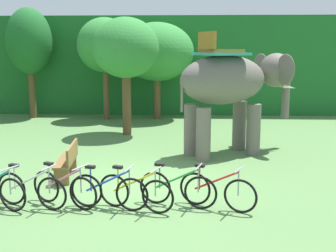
# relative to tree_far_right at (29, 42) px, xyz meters

# --- Properties ---
(ground_plane) EXTENTS (80.00, 80.00, 0.00)m
(ground_plane) POSITION_rel_tree_far_right_xyz_m (6.13, -10.04, -3.60)
(ground_plane) COLOR #567F47
(foliage_hedge) EXTENTS (36.00, 6.00, 4.89)m
(foliage_hedge) POSITION_rel_tree_far_right_xyz_m (6.13, 4.10, -1.15)
(foliage_hedge) COLOR #1E6028
(foliage_hedge) RESTS_ON ground
(tree_far_right) EXTENTS (2.10, 2.10, 5.19)m
(tree_far_right) POSITION_rel_tree_far_right_xyz_m (0.00, 0.00, 0.00)
(tree_far_right) COLOR brown
(tree_far_right) RESTS_ON ground
(tree_left) EXTENTS (2.54, 2.54, 4.71)m
(tree_left) POSITION_rel_tree_far_right_xyz_m (3.62, -0.27, -0.17)
(tree_left) COLOR brown
(tree_left) RESTS_ON ground
(tree_center) EXTENTS (2.50, 2.50, 4.46)m
(tree_center) POSITION_rel_tree_far_right_xyz_m (5.10, -3.86, -0.31)
(tree_center) COLOR brown
(tree_center) RESTS_ON ground
(tree_center_right) EXTENTS (3.45, 3.45, 4.50)m
(tree_center_right) POSITION_rel_tree_far_right_xyz_m (6.01, 0.01, -0.46)
(tree_center_right) COLOR brown
(tree_center_right) RESTS_ON ground
(elephant) EXTENTS (4.12, 3.11, 3.78)m
(elephant) POSITION_rel_tree_far_right_xyz_m (8.81, -6.73, -1.40)
(elephant) COLOR #665E56
(elephant) RESTS_ON ground
(bike_white) EXTENTS (1.65, 0.65, 0.92)m
(bike_white) POSITION_rel_tree_far_right_xyz_m (4.15, -11.54, -3.21)
(bike_white) COLOR black
(bike_white) RESTS_ON ground
(bike_pink) EXTENTS (1.57, 0.81, 0.92)m
(bike_pink) POSITION_rel_tree_far_right_xyz_m (4.81, -11.43, -3.21)
(bike_pink) COLOR black
(bike_pink) RESTS_ON ground
(bike_blue) EXTENTS (1.68, 0.55, 0.92)m
(bike_blue) POSITION_rel_tree_far_right_xyz_m (5.78, -11.56, -3.21)
(bike_blue) COLOR black
(bike_blue) RESTS_ON ground
(bike_yellow) EXTENTS (1.62, 0.72, 0.92)m
(bike_yellow) POSITION_rel_tree_far_right_xyz_m (6.34, -11.60, -3.21)
(bike_yellow) COLOR black
(bike_yellow) RESTS_ON ground
(bike_green) EXTENTS (1.65, 0.65, 0.92)m
(bike_green) POSITION_rel_tree_far_right_xyz_m (7.20, -11.35, -3.21)
(bike_green) COLOR black
(bike_green) RESTS_ON ground
(bike_red) EXTENTS (1.57, 0.82, 0.92)m
(bike_red) POSITION_rel_tree_far_right_xyz_m (8.02, -11.45, -3.21)
(bike_red) COLOR black
(bike_red) RESTS_ON ground
(wooden_bench) EXTENTS (0.57, 1.54, 0.89)m
(wooden_bench) POSITION_rel_tree_far_right_xyz_m (4.36, -9.48, -3.12)
(wooden_bench) COLOR brown
(wooden_bench) RESTS_ON ground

